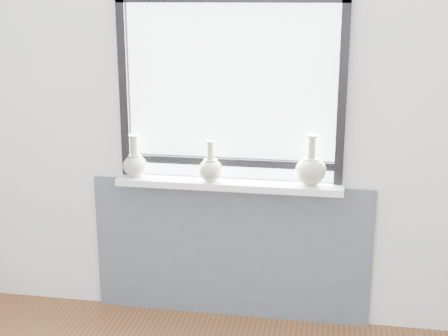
% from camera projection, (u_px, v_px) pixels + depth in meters
% --- Properties ---
extents(back_wall, '(3.60, 0.02, 2.60)m').
position_uv_depth(back_wall, '(232.00, 110.00, 3.61)').
color(back_wall, silver).
rests_on(back_wall, ground).
extents(apron_panel, '(1.70, 0.03, 0.86)m').
position_uv_depth(apron_panel, '(230.00, 251.00, 3.81)').
color(apron_panel, '#4A5868').
rests_on(apron_panel, ground).
extents(windowsill, '(1.32, 0.18, 0.04)m').
position_uv_depth(windowsill, '(229.00, 184.00, 3.63)').
color(windowsill, silver).
rests_on(windowsill, apron_panel).
extents(window, '(1.30, 0.06, 1.05)m').
position_uv_depth(window, '(231.00, 86.00, 3.54)').
color(window, black).
rests_on(window, windowsill).
extents(vase_a, '(0.14, 0.14, 0.25)m').
position_uv_depth(vase_a, '(135.00, 163.00, 3.68)').
color(vase_a, '#9FA889').
rests_on(vase_a, windowsill).
extents(vase_b, '(0.14, 0.14, 0.24)m').
position_uv_depth(vase_b, '(211.00, 168.00, 3.59)').
color(vase_b, '#9FA889').
rests_on(vase_b, windowsill).
extents(vase_c, '(0.18, 0.18, 0.29)m').
position_uv_depth(vase_c, '(311.00, 169.00, 3.51)').
color(vase_c, '#9FA889').
rests_on(vase_c, windowsill).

